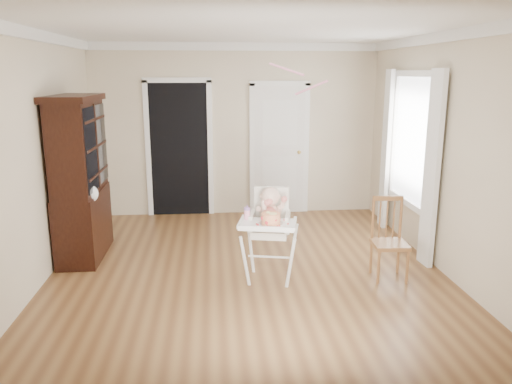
{
  "coord_description": "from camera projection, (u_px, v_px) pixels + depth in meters",
  "views": [
    {
      "loc": [
        -0.37,
        -5.44,
        2.25
      ],
      "look_at": [
        0.07,
        -0.38,
        1.03
      ],
      "focal_mm": 35.0,
      "sensor_mm": 36.0,
      "label": 1
    }
  ],
  "objects": [
    {
      "name": "wall_left",
      "position": [
        37.0,
        159.0,
        5.32
      ],
      "size": [
        0.0,
        5.0,
        5.0
      ],
      "primitive_type": "plane",
      "rotation": [
        1.57,
        0.0,
        1.57
      ],
      "color": "beige",
      "rests_on": "floor"
    },
    {
      "name": "closet_door",
      "position": [
        279.0,
        151.0,
        8.05
      ],
      "size": [
        0.96,
        0.09,
        2.13
      ],
      "color": "white",
      "rests_on": "wall_back"
    },
    {
      "name": "doorway",
      "position": [
        179.0,
        147.0,
        7.9
      ],
      "size": [
        1.06,
        0.05,
        2.22
      ],
      "color": "black",
      "rests_on": "wall_back"
    },
    {
      "name": "streamer",
      "position": [
        286.0,
        69.0,
        5.64
      ],
      "size": [
        0.36,
        0.37,
        0.15
      ],
      "primitive_type": null,
      "rotation": [
        0.26,
        0.0,
        0.76
      ],
      "color": "pink",
      "rests_on": "ceiling"
    },
    {
      "name": "cake",
      "position": [
        271.0,
        218.0,
        5.14
      ],
      "size": [
        0.25,
        0.25,
        0.12
      ],
      "color": "silver",
      "rests_on": "high_chair"
    },
    {
      "name": "wall_right",
      "position": [
        442.0,
        153.0,
        5.71
      ],
      "size": [
        0.0,
        5.0,
        5.0
      ],
      "primitive_type": "plane",
      "rotation": [
        1.57,
        0.0,
        -1.57
      ],
      "color": "beige",
      "rests_on": "floor"
    },
    {
      "name": "floor",
      "position": [
        247.0,
        270.0,
        5.83
      ],
      "size": [
        5.0,
        5.0,
        0.0
      ],
      "primitive_type": "plane",
      "color": "brown",
      "rests_on": "ground"
    },
    {
      "name": "wall_back",
      "position": [
        236.0,
        131.0,
        7.94
      ],
      "size": [
        4.5,
        0.0,
        4.5
      ],
      "primitive_type": "plane",
      "rotation": [
        1.57,
        0.0,
        0.0
      ],
      "color": "beige",
      "rests_on": "floor"
    },
    {
      "name": "high_chair",
      "position": [
        270.0,
        224.0,
        5.42
      ],
      "size": [
        0.73,
        0.85,
        1.05
      ],
      "rotation": [
        0.0,
        0.0,
        -0.21
      ],
      "color": "white",
      "rests_on": "floor"
    },
    {
      "name": "china_cabinet",
      "position": [
        81.0,
        178.0,
        6.07
      ],
      "size": [
        0.53,
        1.18,
        2.0
      ],
      "color": "black",
      "rests_on": "floor"
    },
    {
      "name": "crown_molding",
      "position": [
        246.0,
        34.0,
        5.21
      ],
      "size": [
        4.5,
        5.0,
        0.12
      ],
      "primitive_type": null,
      "color": "white",
      "rests_on": "ceiling"
    },
    {
      "name": "baby",
      "position": [
        270.0,
        209.0,
        5.41
      ],
      "size": [
        0.3,
        0.27,
        0.48
      ],
      "rotation": [
        0.0,
        0.0,
        -0.21
      ],
      "color": "beige",
      "rests_on": "high_chair"
    },
    {
      "name": "dining_chair",
      "position": [
        389.0,
        241.0,
        5.54
      ],
      "size": [
        0.39,
        0.39,
        0.91
      ],
      "rotation": [
        0.0,
        0.0,
        -0.06
      ],
      "color": "brown",
      "rests_on": "floor"
    },
    {
      "name": "sippy_cup",
      "position": [
        247.0,
        213.0,
        5.31
      ],
      "size": [
        0.07,
        0.07,
        0.16
      ],
      "rotation": [
        0.0,
        0.0,
        -0.21
      ],
      "color": "#FE9BB9",
      "rests_on": "high_chair"
    },
    {
      "name": "window_right",
      "position": [
        409.0,
        149.0,
        6.49
      ],
      "size": [
        0.13,
        1.84,
        2.3
      ],
      "color": "white",
      "rests_on": "wall_right"
    },
    {
      "name": "ceiling",
      "position": [
        246.0,
        28.0,
        5.2
      ],
      "size": [
        5.0,
        5.0,
        0.0
      ],
      "primitive_type": "plane",
      "rotation": [
        3.14,
        0.0,
        0.0
      ],
      "color": "white",
      "rests_on": "wall_back"
    }
  ]
}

